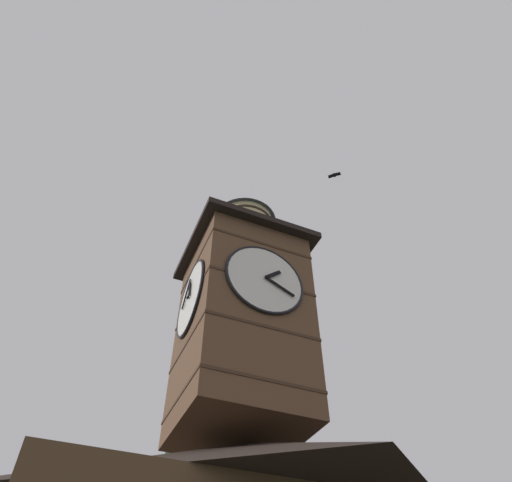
{
  "coord_description": "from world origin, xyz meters",
  "views": [
    {
      "loc": [
        6.45,
        10.62,
        1.86
      ],
      "look_at": [
        1.23,
        -1.51,
        15.36
      ],
      "focal_mm": 32.63,
      "sensor_mm": 36.0,
      "label": 1
    }
  ],
  "objects": [
    {
      "name": "clock_tower",
      "position": [
        1.74,
        -1.53,
        11.77
      ],
      "size": [
        4.41,
        4.41,
        10.53
      ],
      "color": "brown",
      "rests_on": "building_main"
    },
    {
      "name": "flying_bird_high",
      "position": [
        -3.94,
        -2.19,
        23.48
      ],
      "size": [
        0.66,
        0.65,
        0.17
      ],
      "color": "black"
    }
  ]
}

